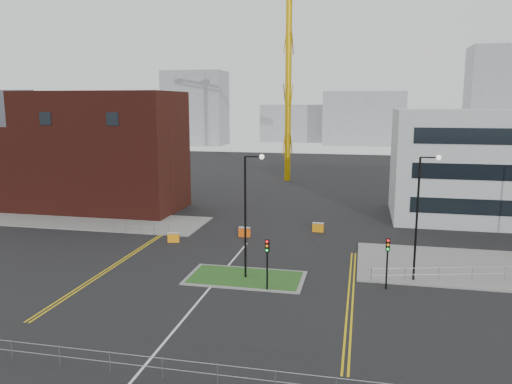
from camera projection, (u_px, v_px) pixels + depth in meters
ground at (181, 322)px, 29.33m from camera, size 200.00×200.00×0.00m
pavement_left at (80, 220)px, 54.62m from camera, size 28.00×8.00×0.12m
island_kerb at (246, 278)px, 36.61m from camera, size 8.60×4.60×0.08m
grass_island at (246, 278)px, 36.60m from camera, size 8.00×4.00×0.12m
brick_building at (81, 152)px, 59.81m from camera, size 24.20×10.07×14.24m
tower_crane at (321, 5)px, 74.52m from camera, size 48.63×22.92×39.37m
streetlamp_island at (248, 206)px, 35.61m from camera, size 1.46×0.36×9.18m
streetlamp_right_near at (421, 208)px, 35.06m from camera, size 1.46×0.36×9.18m
traffic_light_island at (267, 255)px, 33.80m from camera, size 0.28×0.33×3.65m
traffic_light_right at (388, 253)px, 34.07m from camera, size 0.28×0.33×3.65m
railing_front at (136, 361)px, 23.42m from camera, size 24.05×0.05×1.10m
railing_left at (140, 227)px, 48.79m from camera, size 6.05×0.05×1.10m
railing_right at (505, 270)px, 36.02m from camera, size 19.05×5.05×1.10m
centre_line at (193, 308)px, 31.25m from camera, size 0.15×30.00×0.01m
yellow_left_a at (121, 260)px, 40.81m from camera, size 0.12×24.00×0.01m
yellow_left_b at (124, 260)px, 40.75m from camera, size 0.12×24.00×0.01m
yellow_right_a at (348, 297)px, 33.14m from camera, size 0.12×20.00×0.01m
yellow_right_b at (353, 297)px, 33.08m from camera, size 0.12×20.00×0.01m
skyline_a at (196, 108)px, 151.12m from camera, size 18.00×12.00×22.00m
skyline_b at (364, 118)px, 150.94m from camera, size 24.00×12.00×16.00m
skyline_c at (494, 98)px, 137.84m from camera, size 14.00×12.00×28.00m
skyline_d at (308, 123)px, 164.64m from camera, size 30.00×12.00×12.00m
barrier_left at (173, 237)px, 46.03m from camera, size 1.10×0.53×0.88m
barrier_mid at (244, 232)px, 47.89m from camera, size 1.12×0.40×0.94m
barrier_right at (318, 227)px, 49.68m from camera, size 1.12×0.41×0.93m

